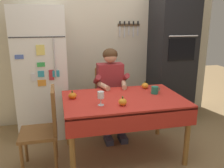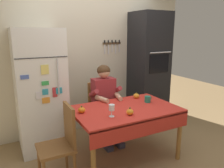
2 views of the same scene
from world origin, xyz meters
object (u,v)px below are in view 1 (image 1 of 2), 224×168
(wall_oven, at_px, (171,57))
(coffee_mug, at_px, (155,90))
(seated_person, at_px, (111,85))
(chair_left_side, at_px, (45,126))
(pumpkin_large, at_px, (145,86))
(chair_behind_person, at_px, (108,96))
(pumpkin_medium, at_px, (123,102))
(wine_glass, at_px, (101,96))
(pumpkin_small, at_px, (72,96))
(dining_table, at_px, (124,105))
(refrigerator, at_px, (42,73))

(wall_oven, relative_size, coffee_mug, 18.13)
(seated_person, xyz_separation_m, chair_left_side, (-0.89, -0.65, -0.23))
(seated_person, xyz_separation_m, pumpkin_large, (0.40, -0.28, 0.04))
(chair_behind_person, height_order, pumpkin_medium, chair_behind_person)
(coffee_mug, xyz_separation_m, pumpkin_medium, (-0.50, -0.31, -0.01))
(wine_glass, height_order, pumpkin_small, wine_glass)
(coffee_mug, xyz_separation_m, pumpkin_small, (-1.01, 0.03, -0.01))
(wall_oven, relative_size, dining_table, 1.50)
(chair_behind_person, bearing_deg, refrigerator, 174.48)
(pumpkin_large, distance_m, pumpkin_small, 0.99)
(wall_oven, height_order, pumpkin_medium, wall_oven)
(pumpkin_large, bearing_deg, refrigerator, 157.26)
(wine_glass, bearing_deg, refrigerator, 121.58)
(pumpkin_medium, xyz_separation_m, pumpkin_small, (-0.51, 0.35, -0.00))
(wall_oven, relative_size, seated_person, 1.69)
(dining_table, height_order, coffee_mug, coffee_mug)
(seated_person, bearing_deg, pumpkin_medium, -94.57)
(pumpkin_large, bearing_deg, wall_oven, 41.91)
(pumpkin_large, bearing_deg, coffee_mug, -80.73)
(refrigerator, relative_size, pumpkin_small, 18.61)
(wall_oven, height_order, chair_left_side, wall_oven)
(pumpkin_medium, bearing_deg, chair_left_side, 167.90)
(pumpkin_large, height_order, pumpkin_small, pumpkin_large)
(refrigerator, height_order, wall_oven, wall_oven)
(seated_person, height_order, wine_glass, seated_person)
(chair_behind_person, bearing_deg, coffee_mug, -58.30)
(pumpkin_medium, bearing_deg, chair_behind_person, 86.28)
(refrigerator, height_order, pumpkin_large, refrigerator)
(pumpkin_large, bearing_deg, wine_glass, -144.53)
(seated_person, bearing_deg, chair_behind_person, 90.00)
(dining_table, bearing_deg, coffee_mug, 11.64)
(wall_oven, distance_m, pumpkin_small, 1.84)
(refrigerator, distance_m, chair_behind_person, 1.02)
(pumpkin_large, xyz_separation_m, pumpkin_medium, (-0.46, -0.55, 0.00))
(coffee_mug, relative_size, pumpkin_large, 1.16)
(chair_left_side, xyz_separation_m, pumpkin_large, (1.28, 0.37, 0.27))
(pumpkin_small, bearing_deg, dining_table, -11.73)
(coffee_mug, bearing_deg, seated_person, 130.14)
(dining_table, relative_size, coffee_mug, 12.09)
(refrigerator, height_order, chair_left_side, refrigerator)
(coffee_mug, height_order, pumpkin_large, pumpkin_large)
(seated_person, bearing_deg, wall_oven, 16.69)
(refrigerator, distance_m, pumpkin_small, 0.85)
(chair_behind_person, xyz_separation_m, pumpkin_medium, (-0.07, -1.02, 0.27))
(refrigerator, bearing_deg, pumpkin_medium, -51.84)
(chair_behind_person, bearing_deg, chair_left_side, -136.53)
(dining_table, relative_size, pumpkin_large, 13.99)
(refrigerator, bearing_deg, pumpkin_large, -22.74)
(dining_table, height_order, wine_glass, wine_glass)
(chair_behind_person, xyz_separation_m, pumpkin_small, (-0.57, -0.67, 0.27))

